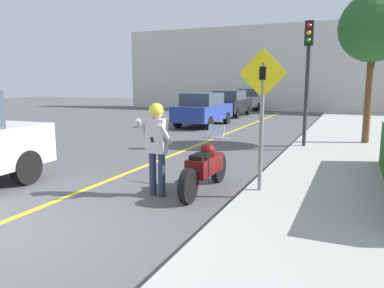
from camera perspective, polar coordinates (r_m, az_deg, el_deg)
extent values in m
plane|color=#4C4C4F|center=(6.15, -26.77, -12.93)|extent=(80.00, 80.00, 0.00)
cube|color=#9E9E99|center=(7.85, 25.08, -7.41)|extent=(4.40, 44.00, 0.16)
cube|color=yellow|center=(11.05, -4.38, -2.22)|extent=(0.12, 36.00, 0.01)
cube|color=beige|center=(29.90, 15.28, 11.11)|extent=(28.00, 1.20, 6.53)
cylinder|color=black|center=(6.97, -0.58, -6.40)|extent=(0.14, 0.66, 0.66)
cylinder|color=black|center=(8.47, 4.06, -3.57)|extent=(0.14, 0.66, 0.66)
cube|color=#510C0C|center=(7.66, 1.98, -3.18)|extent=(0.40, 1.14, 0.36)
sphere|color=#510C0C|center=(7.75, 2.42, -1.07)|extent=(0.32, 0.32, 0.32)
cube|color=black|center=(7.38, 1.24, -1.92)|extent=(0.28, 0.48, 0.10)
cylinder|color=silver|center=(8.10, 3.50, 0.95)|extent=(0.62, 0.03, 0.03)
cube|color=silver|center=(8.15, 3.68, 1.86)|extent=(0.36, 0.12, 0.31)
cylinder|color=#282D4C|center=(7.48, -5.99, -4.54)|extent=(0.14, 0.14, 0.87)
cylinder|color=#282D4C|center=(7.38, -4.64, -4.70)|extent=(0.14, 0.14, 0.87)
cube|color=#B7B7BC|center=(7.28, -5.41, 1.24)|extent=(0.40, 0.22, 0.67)
cylinder|color=#B7B7BC|center=(7.30, -7.52, 2.02)|extent=(0.09, 0.40, 0.52)
cylinder|color=#B7B7BC|center=(7.05, -4.12, 1.54)|extent=(0.09, 0.46, 0.46)
sphere|color=tan|center=(7.23, -5.47, 4.71)|extent=(0.24, 0.24, 0.24)
sphere|color=gold|center=(7.23, -5.47, 5.13)|extent=(0.28, 0.28, 0.28)
cube|color=black|center=(7.01, -6.09, 0.65)|extent=(0.06, 0.05, 0.11)
cylinder|color=black|center=(9.00, -23.93, -3.27)|extent=(0.26, 0.77, 0.76)
cylinder|color=slate|center=(7.22, 10.52, 2.41)|extent=(0.08, 0.08, 2.43)
cube|color=yellow|center=(7.15, 10.73, 10.55)|extent=(0.91, 0.02, 0.91)
cube|color=black|center=(7.13, 10.70, 10.55)|extent=(0.12, 0.01, 0.24)
cylinder|color=#2D2D30|center=(12.72, 17.08, 8.61)|extent=(0.12, 0.12, 3.97)
cube|color=black|center=(12.79, 17.43, 15.80)|extent=(0.26, 0.22, 0.76)
sphere|color=red|center=(12.70, 17.42, 16.85)|extent=(0.14, 0.14, 0.14)
sphere|color=gold|center=(12.67, 17.37, 15.87)|extent=(0.14, 0.14, 0.14)
sphere|color=green|center=(12.65, 17.32, 14.88)|extent=(0.14, 0.14, 0.14)
cylinder|color=brown|center=(14.15, 25.28, 6.33)|extent=(0.24, 0.24, 3.06)
sphere|color=#285B28|center=(14.25, 25.96, 15.68)|extent=(2.26, 2.26, 2.26)
cylinder|color=black|center=(20.78, 0.96, 4.17)|extent=(0.22, 0.64, 0.64)
cylinder|color=black|center=(20.20, 5.31, 3.98)|extent=(0.22, 0.64, 0.64)
cylinder|color=black|center=(18.41, -2.17, 3.48)|extent=(0.22, 0.64, 0.64)
cylinder|color=black|center=(17.76, 2.65, 3.26)|extent=(0.22, 0.64, 0.64)
cube|color=navy|center=(19.23, 1.75, 4.87)|extent=(1.80, 4.20, 0.76)
cube|color=#38424C|center=(19.03, 1.57, 6.88)|extent=(1.58, 2.18, 0.60)
cylinder|color=black|center=(26.34, 5.02, 5.25)|extent=(0.22, 0.64, 0.64)
cylinder|color=black|center=(25.86, 8.51, 5.11)|extent=(0.22, 0.64, 0.64)
cylinder|color=black|center=(23.90, 3.01, 4.85)|extent=(0.22, 0.64, 0.64)
cylinder|color=black|center=(23.37, 6.82, 4.69)|extent=(0.22, 0.64, 0.64)
cube|color=black|center=(24.83, 5.88, 5.86)|extent=(1.80, 4.20, 0.76)
cube|color=#38424C|center=(24.63, 5.79, 7.42)|extent=(1.58, 2.18, 0.60)
cylinder|color=black|center=(32.47, 8.19, 5.98)|extent=(0.22, 0.64, 0.64)
cylinder|color=black|center=(32.07, 11.06, 5.86)|extent=(0.22, 0.64, 0.64)
cylinder|color=black|center=(29.97, 6.85, 5.73)|extent=(0.22, 0.64, 0.64)
cylinder|color=black|center=(29.54, 9.94, 5.60)|extent=(0.22, 0.64, 0.64)
cube|color=silver|center=(30.98, 9.04, 6.50)|extent=(1.80, 4.20, 0.76)
cube|color=#38424C|center=(30.79, 8.99, 7.75)|extent=(1.58, 2.18, 0.60)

